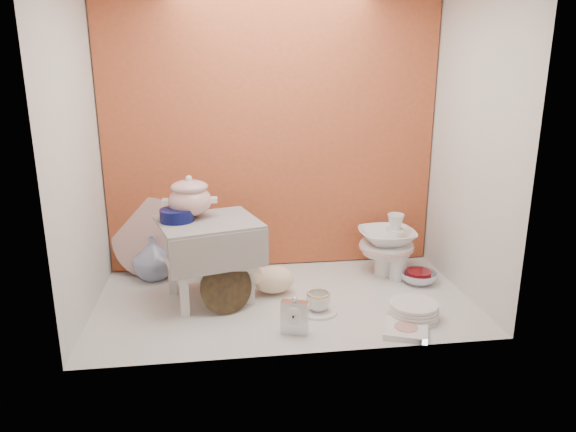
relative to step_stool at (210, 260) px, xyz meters
The scene contains 17 objects.
ground 0.41m from the step_stool, 11.77° to the right, with size 1.80×1.80×0.00m, color silver.
niche_shell 0.82m from the step_stool, 16.76° to the left, with size 1.86×1.03×1.53m.
step_stool is the anchor object (origin of this frame).
soup_tureen 0.32m from the step_stool, 141.52° to the left, with size 0.25×0.25×0.21m, color white, non-canonical shape.
cobalt_bowl 0.27m from the step_stool, behind, with size 0.16×0.16×0.06m, color #090D45.
floral_platter 0.48m from the step_stool, 132.47° to the left, with size 0.43×0.13×0.42m, color white, non-canonical shape.
blue_white_vase 0.43m from the step_stool, 135.50° to the left, with size 0.22×0.22×0.23m, color silver.
lacquer_tray 0.19m from the step_stool, 64.77° to the right, with size 0.25×0.09×0.24m, color black, non-canonical shape.
mantel_clock 0.55m from the step_stool, 49.09° to the right, with size 0.12×0.04×0.17m, color silver.
plush_pig 0.33m from the step_stool, ahead, with size 0.26×0.18×0.15m, color beige.
teacup_saucer 0.57m from the step_stool, 24.57° to the right, with size 0.18×0.18×0.01m, color white.
gold_rim_teacup 0.56m from the step_stool, 24.57° to the right, with size 0.11×0.11×0.09m, color white.
lattice_dish 0.97m from the step_stool, 29.29° to the right, with size 0.18×0.18×0.03m, color white.
dinner_plate_stack 0.98m from the step_stool, 20.33° to the right, with size 0.23×0.23×0.07m, color white.
crystal_bowl 1.09m from the step_stool, ahead, with size 0.19×0.19×0.06m, color silver.
clear_glass_vase 0.99m from the step_stool, ahead, with size 0.09×0.09×0.18m, color silver.
porcelain_tower 0.96m from the step_stool, 11.30° to the left, with size 0.30×0.30×0.34m, color white, non-canonical shape.
Camera 1 is at (-0.30, -2.33, 1.10)m, focal length 32.86 mm.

